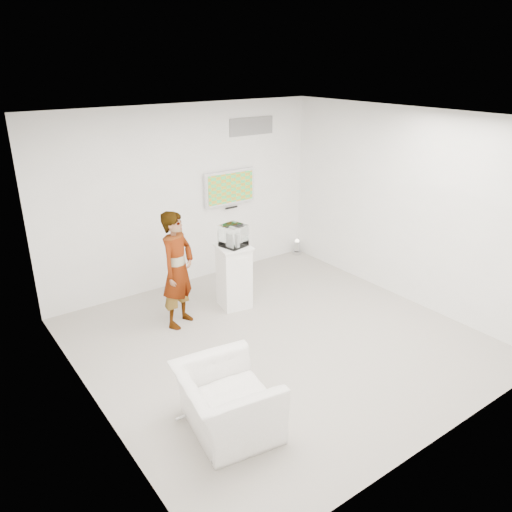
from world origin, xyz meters
The scene contains 10 objects.
room centered at (0.00, 0.00, 1.50)m, with size 5.01×5.01×3.00m.
tv centered at (0.85, 2.45, 1.55)m, with size 1.00×0.08×0.60m, color silver.
logo_decal centered at (1.35, 2.49, 2.55)m, with size 0.90×0.02×0.30m, color gray.
person centered at (-0.85, 1.20, 0.86)m, with size 0.63×0.41×1.72m, color white.
armchair centered at (-1.52, -1.10, 0.34)m, with size 1.05×0.92×0.68m, color white.
pedestal centered at (0.10, 1.21, 0.50)m, with size 0.49×0.49×1.00m, color white.
floor_uplight centered at (2.35, 2.34, 0.15)m, with size 0.19×0.19×0.30m, color silver.
vitrine centered at (0.10, 1.21, 1.17)m, with size 0.33×0.33×0.33m, color white.
console centered at (0.10, 1.21, 1.11)m, with size 0.05×0.15×0.21m, color white.
wii_remote centered at (-0.71, 1.46, 1.54)m, with size 0.03×0.13×0.03m, color white.
Camera 1 is at (-3.76, -4.70, 3.65)m, focal length 35.00 mm.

